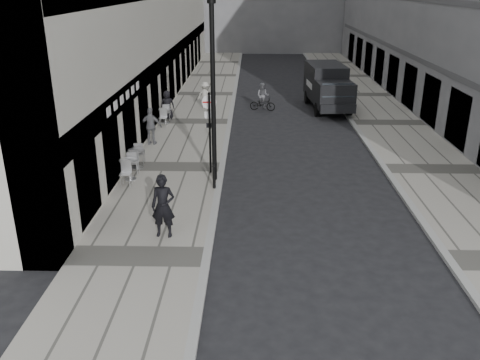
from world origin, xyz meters
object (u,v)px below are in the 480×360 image
object	(u,v)px
sign_post	(210,122)
cyclist	(263,100)
panel_van	(328,85)
lamppost	(213,81)
walking_man	(163,206)

from	to	relation	value
sign_post	cyclist	xyz separation A→B (m)	(2.35, 11.49, -1.60)
sign_post	cyclist	bearing A→B (deg)	75.60
panel_van	cyclist	distance (m)	4.19
lamppost	panel_van	bearing A→B (deg)	64.24
walking_man	sign_post	size ratio (longest dim) A/B	0.60
sign_post	lamppost	distance (m)	1.97
walking_man	lamppost	bearing A→B (deg)	79.73
lamppost	panel_van	size ratio (longest dim) A/B	1.21
sign_post	cyclist	world-z (taller)	sign_post
sign_post	cyclist	distance (m)	11.84
sign_post	lamppost	xyz separation A→B (m)	(0.22, -0.77, 1.80)
walking_man	cyclist	world-z (taller)	walking_man
sign_post	panel_van	size ratio (longest dim) A/B	0.57
walking_man	lamppost	distance (m)	5.86
walking_man	cyclist	distance (m)	17.51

